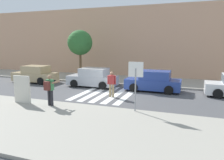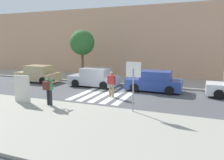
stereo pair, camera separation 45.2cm
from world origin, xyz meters
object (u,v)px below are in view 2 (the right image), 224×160
(stop_sign, at_px, (133,76))
(parked_car_blue, at_px, (154,82))
(advertising_board, at_px, (22,89))
(street_tree_west, at_px, (82,43))
(photographer_with_backpack, at_px, (49,87))
(parked_car_tan, at_px, (38,74))
(parked_car_silver, at_px, (94,78))
(pedestrian_crossing, at_px, (111,83))

(stop_sign, xyz_separation_m, parked_car_blue, (-0.02, 5.76, -1.26))
(advertising_board, bearing_deg, street_tree_west, 95.86)
(parked_car_blue, bearing_deg, stop_sign, -89.83)
(photographer_with_backpack, bearing_deg, stop_sign, 8.04)
(stop_sign, distance_m, advertising_board, 6.72)
(street_tree_west, xyz_separation_m, advertising_board, (0.91, -8.91, -2.68))
(parked_car_tan, height_order, parked_car_silver, same)
(pedestrian_crossing, height_order, parked_car_tan, pedestrian_crossing)
(photographer_with_backpack, bearing_deg, street_tree_west, 107.57)
(photographer_with_backpack, height_order, advertising_board, photographer_with_backpack)
(stop_sign, relative_size, street_tree_west, 0.54)
(pedestrian_crossing, bearing_deg, parked_car_blue, 50.37)
(pedestrian_crossing, relative_size, parked_car_blue, 0.42)
(stop_sign, relative_size, parked_car_silver, 0.62)
(street_tree_west, bearing_deg, parked_car_silver, -45.04)
(stop_sign, relative_size, parked_car_tan, 0.62)
(photographer_with_backpack, height_order, parked_car_blue, photographer_with_backpack)
(pedestrian_crossing, distance_m, parked_car_blue, 3.68)
(pedestrian_crossing, relative_size, street_tree_west, 0.37)
(stop_sign, bearing_deg, street_tree_west, 132.44)
(street_tree_west, bearing_deg, parked_car_tan, -144.19)
(photographer_with_backpack, distance_m, parked_car_silver, 6.45)
(stop_sign, relative_size, pedestrian_crossing, 1.47)
(pedestrian_crossing, distance_m, street_tree_west, 7.84)
(pedestrian_crossing, xyz_separation_m, parked_car_blue, (2.34, 2.83, -0.25))
(parked_car_silver, height_order, street_tree_west, street_tree_west)
(stop_sign, height_order, pedestrian_crossing, stop_sign)
(advertising_board, bearing_deg, photographer_with_backpack, 0.79)
(parked_car_tan, distance_m, street_tree_west, 5.10)
(parked_car_tan, relative_size, advertising_board, 2.56)
(photographer_with_backpack, distance_m, parked_car_tan, 8.95)
(parked_car_silver, distance_m, parked_car_blue, 5.04)
(pedestrian_crossing, relative_size, parked_car_silver, 0.42)
(stop_sign, bearing_deg, pedestrian_crossing, 128.82)
(stop_sign, xyz_separation_m, parked_car_silver, (-5.06, 5.76, -1.26))
(advertising_board, bearing_deg, parked_car_silver, 76.56)
(street_tree_west, height_order, advertising_board, street_tree_west)
(parked_car_silver, xyz_separation_m, parked_car_blue, (5.04, 0.00, 0.00))
(pedestrian_crossing, xyz_separation_m, parked_car_silver, (-2.70, 2.83, -0.25))
(pedestrian_crossing, bearing_deg, advertising_board, -139.50)
(photographer_with_backpack, xyz_separation_m, advertising_board, (-1.90, -0.03, -0.23))
(parked_car_tan, xyz_separation_m, street_tree_west, (3.41, 2.46, 2.89))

